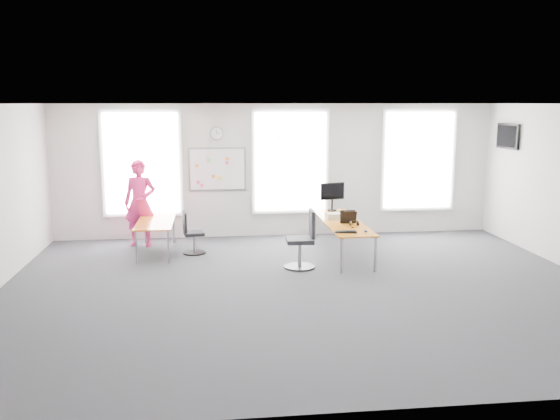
{
  "coord_description": "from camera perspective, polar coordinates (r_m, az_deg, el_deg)",
  "views": [
    {
      "loc": [
        -1.5,
        -9.29,
        3.02
      ],
      "look_at": [
        -0.26,
        1.2,
        1.1
      ],
      "focal_mm": 38.0,
      "sensor_mm": 36.0,
      "label": 1
    }
  ],
  "objects": [
    {
      "name": "floor",
      "position": [
        9.88,
        2.36,
        -7.5
      ],
      "size": [
        10.0,
        10.0,
        0.0
      ],
      "primitive_type": "plane",
      "color": "#252529",
      "rests_on": "ground"
    },
    {
      "name": "wall_clock",
      "position": [
        13.28,
        -6.12,
        7.35
      ],
      "size": [
        0.3,
        0.04,
        0.3
      ],
      "primitive_type": "cylinder",
      "rotation": [
        1.57,
        0.0,
        0.0
      ],
      "color": "gray",
      "rests_on": "wall_back"
    },
    {
      "name": "window_left",
      "position": [
        13.41,
        -13.16,
        4.38
      ],
      "size": [
        1.6,
        0.06,
        2.2
      ],
      "primitive_type": "cube",
      "color": "white",
      "rests_on": "wall_back"
    },
    {
      "name": "monitor",
      "position": [
        13.0,
        5.05,
        1.55
      ],
      "size": [
        0.55,
        0.23,
        0.62
      ],
      "rotation": [
        0.0,
        0.0,
        0.23
      ],
      "color": "black",
      "rests_on": "desk_right"
    },
    {
      "name": "chair_right",
      "position": [
        10.94,
        2.24,
        -3.16
      ],
      "size": [
        0.58,
        0.58,
        1.08
      ],
      "rotation": [
        0.0,
        0.0,
        -1.61
      ],
      "color": "black",
      "rests_on": "ground"
    },
    {
      "name": "headphones",
      "position": [
        11.51,
        7.13,
        -1.28
      ],
      "size": [
        0.18,
        0.1,
        0.1
      ],
      "rotation": [
        0.0,
        0.0,
        0.25
      ],
      "color": "black",
      "rests_on": "desk_right"
    },
    {
      "name": "desk_left",
      "position": [
        12.27,
        -11.87,
        -1.26
      ],
      "size": [
        0.72,
        1.81,
        0.66
      ],
      "color": "orange",
      "rests_on": "ground"
    },
    {
      "name": "keyboard",
      "position": [
        10.9,
        6.33,
        -2.11
      ],
      "size": [
        0.43,
        0.21,
        0.02
      ],
      "primitive_type": "cube",
      "rotation": [
        0.0,
        0.0,
        -0.16
      ],
      "color": "black",
      "rests_on": "desk_right"
    },
    {
      "name": "laptop_sleeve",
      "position": [
        11.7,
        6.58,
        -0.68
      ],
      "size": [
        0.31,
        0.17,
        0.25
      ],
      "rotation": [
        0.0,
        0.0,
        -0.0
      ],
      "color": "black",
      "rests_on": "desk_right"
    },
    {
      "name": "window_right",
      "position": [
        14.16,
        13.16,
        4.68
      ],
      "size": [
        1.6,
        0.06,
        2.2
      ],
      "primitive_type": "cube",
      "color": "white",
      "rests_on": "wall_back"
    },
    {
      "name": "lens_cap",
      "position": [
        11.33,
        6.99,
        -1.69
      ],
      "size": [
        0.07,
        0.07,
        0.01
      ],
      "primitive_type": "cylinder",
      "rotation": [
        0.0,
        0.0,
        0.27
      ],
      "color": "black",
      "rests_on": "desk_right"
    },
    {
      "name": "paper_stack",
      "position": [
        12.15,
        5.28,
        -0.57
      ],
      "size": [
        0.36,
        0.28,
        0.12
      ],
      "primitive_type": "cube",
      "rotation": [
        0.0,
        0.0,
        0.07
      ],
      "color": "beige",
      "rests_on": "desk_right"
    },
    {
      "name": "desk_right",
      "position": [
        11.93,
        6.01,
        -1.29
      ],
      "size": [
        0.74,
        2.79,
        0.68
      ],
      "color": "orange",
      "rests_on": "ground"
    },
    {
      "name": "wall_front",
      "position": [
        5.7,
        8.84,
        -5.27
      ],
      "size": [
        10.0,
        0.0,
        10.0
      ],
      "primitive_type": "plane",
      "rotation": [
        -1.57,
        0.0,
        0.0
      ],
      "color": "silver",
      "rests_on": "ground"
    },
    {
      "name": "ceiling",
      "position": [
        9.41,
        2.49,
        10.17
      ],
      "size": [
        10.0,
        10.0,
        0.0
      ],
      "primitive_type": "plane",
      "rotation": [
        3.14,
        0.0,
        0.0
      ],
      "color": "silver",
      "rests_on": "ground"
    },
    {
      "name": "person",
      "position": [
        12.88,
        -13.33,
        0.64
      ],
      "size": [
        0.73,
        0.54,
        1.84
      ],
      "primitive_type": "imported",
      "rotation": [
        0.0,
        0.0,
        -0.16
      ],
      "color": "#D32165",
      "rests_on": "ground"
    },
    {
      "name": "mouse",
      "position": [
        10.96,
        8.26,
        -2.03
      ],
      "size": [
        0.1,
        0.13,
        0.04
      ],
      "primitive_type": "ellipsoid",
      "rotation": [
        0.0,
        0.0,
        -0.26
      ],
      "color": "black",
      "rests_on": "desk_right"
    },
    {
      "name": "chair_left",
      "position": [
        12.1,
        -8.52,
        -2.42
      ],
      "size": [
        0.46,
        0.46,
        0.86
      ],
      "rotation": [
        0.0,
        0.0,
        1.73
      ],
      "color": "black",
      "rests_on": "ground"
    },
    {
      "name": "tv",
      "position": [
        13.9,
        21.08,
        6.65
      ],
      "size": [
        0.06,
        0.9,
        0.55
      ],
      "primitive_type": "cube",
      "color": "black",
      "rests_on": "wall_right"
    },
    {
      "name": "window_mid",
      "position": [
        13.45,
        1.0,
        4.67
      ],
      "size": [
        1.6,
        0.06,
        2.2
      ],
      "primitive_type": "cube",
      "color": "white",
      "rests_on": "wall_back"
    },
    {
      "name": "whiteboard",
      "position": [
        13.34,
        -6.06,
        3.92
      ],
      "size": [
        1.2,
        0.03,
        0.9
      ],
      "primitive_type": "cube",
      "color": "white",
      "rests_on": "wall_back"
    },
    {
      "name": "wall_back",
      "position": [
        13.46,
        -0.29,
        3.82
      ],
      "size": [
        10.0,
        0.0,
        10.0
      ],
      "primitive_type": "plane",
      "rotation": [
        1.57,
        0.0,
        0.0
      ],
      "color": "silver",
      "rests_on": "ground"
    }
  ]
}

